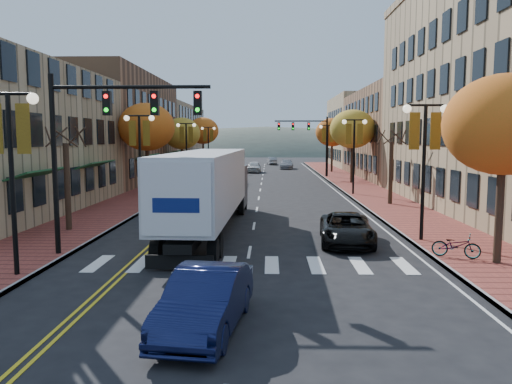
# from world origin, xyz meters

# --- Properties ---
(ground) EXTENTS (200.00, 200.00, 0.00)m
(ground) POSITION_xyz_m (0.00, 0.00, 0.00)
(ground) COLOR black
(ground) RESTS_ON ground
(sidewalk_left) EXTENTS (4.00, 85.00, 0.15)m
(sidewalk_left) POSITION_xyz_m (-9.00, 32.50, 0.07)
(sidewalk_left) COLOR brown
(sidewalk_left) RESTS_ON ground
(sidewalk_right) EXTENTS (4.00, 85.00, 0.15)m
(sidewalk_right) POSITION_xyz_m (9.00, 32.50, 0.07)
(sidewalk_right) COLOR brown
(sidewalk_right) RESTS_ON ground
(building_left_mid) EXTENTS (12.00, 24.00, 11.00)m
(building_left_mid) POSITION_xyz_m (-17.00, 36.00, 5.50)
(building_left_mid) COLOR brown
(building_left_mid) RESTS_ON ground
(building_left_far) EXTENTS (12.00, 26.00, 9.50)m
(building_left_far) POSITION_xyz_m (-17.00, 61.00, 4.75)
(building_left_far) COLOR #9E8966
(building_left_far) RESTS_ON ground
(building_right_mid) EXTENTS (15.00, 24.00, 10.00)m
(building_right_mid) POSITION_xyz_m (18.50, 42.00, 5.00)
(building_right_mid) COLOR brown
(building_right_mid) RESTS_ON ground
(building_right_far) EXTENTS (15.00, 20.00, 11.00)m
(building_right_far) POSITION_xyz_m (18.50, 64.00, 5.50)
(building_right_far) COLOR #9E8966
(building_right_far) RESTS_ON ground
(tree_left_a) EXTENTS (0.28, 0.28, 4.20)m
(tree_left_a) POSITION_xyz_m (-9.00, 8.00, 2.25)
(tree_left_a) COLOR #382619
(tree_left_a) RESTS_ON sidewalk_left
(tree_left_b) EXTENTS (4.48, 4.48, 7.21)m
(tree_left_b) POSITION_xyz_m (-9.00, 24.00, 5.45)
(tree_left_b) COLOR #382619
(tree_left_b) RESTS_ON sidewalk_left
(tree_left_c) EXTENTS (4.16, 4.16, 6.69)m
(tree_left_c) POSITION_xyz_m (-9.00, 40.00, 5.05)
(tree_left_c) COLOR #382619
(tree_left_c) RESTS_ON sidewalk_left
(tree_left_d) EXTENTS (4.61, 4.61, 7.42)m
(tree_left_d) POSITION_xyz_m (-9.00, 58.00, 5.60)
(tree_left_d) COLOR #382619
(tree_left_d) RESTS_ON sidewalk_left
(tree_right_a) EXTENTS (4.16, 4.16, 6.69)m
(tree_right_a) POSITION_xyz_m (9.00, 2.00, 5.05)
(tree_right_a) COLOR #382619
(tree_right_a) RESTS_ON sidewalk_right
(tree_right_b) EXTENTS (0.28, 0.28, 4.20)m
(tree_right_b) POSITION_xyz_m (9.00, 18.00, 2.25)
(tree_right_b) COLOR #382619
(tree_right_b) RESTS_ON sidewalk_right
(tree_right_c) EXTENTS (4.48, 4.48, 7.21)m
(tree_right_c) POSITION_xyz_m (9.00, 34.00, 5.45)
(tree_right_c) COLOR #382619
(tree_right_c) RESTS_ON sidewalk_right
(tree_right_d) EXTENTS (4.35, 4.35, 7.00)m
(tree_right_d) POSITION_xyz_m (9.00, 50.00, 5.29)
(tree_right_d) COLOR #382619
(tree_right_d) RESTS_ON sidewalk_right
(lamp_left_a) EXTENTS (1.96, 0.36, 6.05)m
(lamp_left_a) POSITION_xyz_m (-7.50, 0.00, 4.29)
(lamp_left_a) COLOR black
(lamp_left_a) RESTS_ON ground
(lamp_left_b) EXTENTS (1.96, 0.36, 6.05)m
(lamp_left_b) POSITION_xyz_m (-7.50, 16.00, 4.29)
(lamp_left_b) COLOR black
(lamp_left_b) RESTS_ON ground
(lamp_left_c) EXTENTS (1.96, 0.36, 6.05)m
(lamp_left_c) POSITION_xyz_m (-7.50, 34.00, 4.29)
(lamp_left_c) COLOR black
(lamp_left_c) RESTS_ON ground
(lamp_left_d) EXTENTS (1.96, 0.36, 6.05)m
(lamp_left_d) POSITION_xyz_m (-7.50, 52.00, 4.29)
(lamp_left_d) COLOR black
(lamp_left_d) RESTS_ON ground
(lamp_right_a) EXTENTS (1.96, 0.36, 6.05)m
(lamp_right_a) POSITION_xyz_m (7.50, 6.00, 4.29)
(lamp_right_a) COLOR black
(lamp_right_a) RESTS_ON ground
(lamp_right_b) EXTENTS (1.96, 0.36, 6.05)m
(lamp_right_b) POSITION_xyz_m (7.50, 24.00, 4.29)
(lamp_right_b) COLOR black
(lamp_right_b) RESTS_ON ground
(lamp_right_c) EXTENTS (1.96, 0.36, 6.05)m
(lamp_right_c) POSITION_xyz_m (7.50, 42.00, 4.29)
(lamp_right_c) COLOR black
(lamp_right_c) RESTS_ON ground
(traffic_mast_near) EXTENTS (6.10, 0.35, 7.00)m
(traffic_mast_near) POSITION_xyz_m (-5.48, 3.00, 4.92)
(traffic_mast_near) COLOR black
(traffic_mast_near) RESTS_ON ground
(traffic_mast_far) EXTENTS (6.10, 0.34, 7.00)m
(traffic_mast_far) POSITION_xyz_m (5.48, 42.00, 4.92)
(traffic_mast_far) COLOR black
(traffic_mast_far) RESTS_ON ground
(semi_truck) EXTENTS (2.98, 15.91, 3.96)m
(semi_truck) POSITION_xyz_m (-2.08, 8.33, 2.31)
(semi_truck) COLOR black
(semi_truck) RESTS_ON ground
(navy_sedan) EXTENTS (2.14, 4.67, 1.48)m
(navy_sedan) POSITION_xyz_m (-0.72, -4.22, 0.74)
(navy_sedan) COLOR #0E1338
(navy_sedan) RESTS_ON ground
(black_suv) EXTENTS (2.60, 4.98, 1.34)m
(black_suv) POSITION_xyz_m (4.17, 5.69, 0.67)
(black_suv) COLOR black
(black_suv) RESTS_ON ground
(car_far_white) EXTENTS (1.89, 4.42, 1.49)m
(car_far_white) POSITION_xyz_m (-1.24, 50.27, 0.74)
(car_far_white) COLOR silver
(car_far_white) RESTS_ON ground
(car_far_silver) EXTENTS (2.24, 4.70, 1.32)m
(car_far_silver) POSITION_xyz_m (3.34, 57.93, 0.66)
(car_far_silver) COLOR #929298
(car_far_silver) RESTS_ON ground
(car_far_oncoming) EXTENTS (1.86, 4.03, 1.28)m
(car_far_oncoming) POSITION_xyz_m (1.23, 69.36, 0.64)
(car_far_oncoming) COLOR #98999F
(car_far_oncoming) RESTS_ON ground
(bicycle) EXTENTS (1.83, 1.24, 0.91)m
(bicycle) POSITION_xyz_m (7.80, 2.71, 0.60)
(bicycle) COLOR gray
(bicycle) RESTS_ON sidewalk_right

